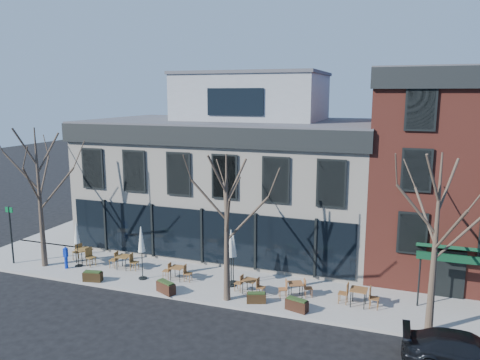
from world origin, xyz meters
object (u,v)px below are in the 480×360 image
(parked_sedan, at_px, (466,352))
(call_box, at_px, (66,257))
(cafe_set_0, at_px, (84,254))
(umbrella_0, at_px, (77,235))

(parked_sedan, relative_size, call_box, 3.47)
(parked_sedan, distance_m, cafe_set_0, 20.20)
(parked_sedan, relative_size, umbrella_0, 1.70)
(parked_sedan, bearing_deg, call_box, 80.14)
(parked_sedan, height_order, umbrella_0, umbrella_0)
(call_box, bearing_deg, umbrella_0, 49.26)
(parked_sedan, distance_m, umbrella_0, 20.11)
(cafe_set_0, xyz_separation_m, umbrella_0, (0.03, -0.55, 1.31))
(call_box, height_order, cafe_set_0, call_box)
(cafe_set_0, distance_m, umbrella_0, 1.42)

